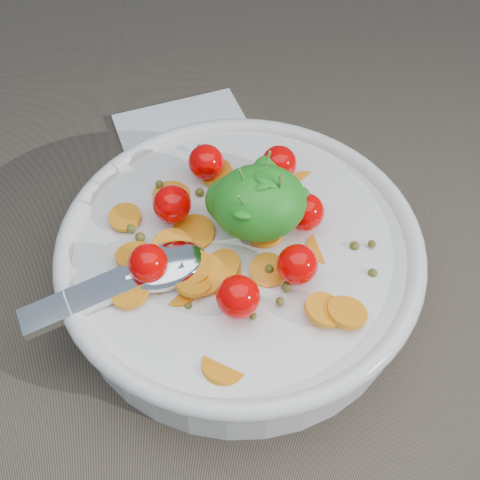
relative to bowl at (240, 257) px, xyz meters
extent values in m
plane|color=#6A5E4C|center=(-0.01, 0.02, -0.04)|extent=(6.00, 6.00, 0.00)
cylinder|color=silver|center=(0.00, 0.00, -0.01)|extent=(0.29, 0.29, 0.06)
torus|color=silver|center=(0.00, 0.00, 0.02)|extent=(0.30, 0.30, 0.02)
cylinder|color=silver|center=(0.00, 0.00, -0.03)|extent=(0.14, 0.14, 0.01)
cylinder|color=brown|center=(0.00, 0.00, -0.01)|extent=(0.26, 0.26, 0.04)
cylinder|color=orange|center=(0.02, 0.00, 0.02)|extent=(0.04, 0.04, 0.01)
cylinder|color=orange|center=(-0.03, -0.11, 0.02)|extent=(0.04, 0.04, 0.02)
cylinder|color=orange|center=(-0.04, -0.04, 0.03)|extent=(0.03, 0.03, 0.01)
cylinder|color=orange|center=(0.00, 0.06, 0.02)|extent=(0.05, 0.05, 0.01)
cylinder|color=orange|center=(0.02, 0.01, 0.03)|extent=(0.04, 0.04, 0.02)
cylinder|color=orange|center=(0.05, -0.08, 0.03)|extent=(0.04, 0.04, 0.02)
cylinder|color=orange|center=(-0.09, -0.04, 0.02)|extent=(0.04, 0.04, 0.01)
cylinder|color=orange|center=(-0.05, -0.04, 0.02)|extent=(0.04, 0.04, 0.01)
cylinder|color=orange|center=(-0.01, 0.08, 0.03)|extent=(0.04, 0.04, 0.01)
cylinder|color=orange|center=(-0.04, 0.01, 0.02)|extent=(0.05, 0.05, 0.01)
cylinder|color=orange|center=(0.07, -0.01, 0.02)|extent=(0.04, 0.04, 0.01)
cylinder|color=orange|center=(-0.04, -0.03, 0.03)|extent=(0.04, 0.04, 0.01)
cylinder|color=orange|center=(-0.03, -0.03, 0.02)|extent=(0.04, 0.04, 0.01)
cylinder|color=orange|center=(-0.02, -0.03, 0.02)|extent=(0.05, 0.05, 0.01)
cylinder|color=orange|center=(-0.06, -0.03, 0.02)|extent=(0.04, 0.04, 0.02)
cylinder|color=orange|center=(-0.05, 0.00, 0.03)|extent=(0.05, 0.05, 0.01)
cylinder|color=orange|center=(-0.09, -0.01, 0.03)|extent=(0.03, 0.03, 0.01)
cylinder|color=orange|center=(0.02, -0.03, 0.02)|extent=(0.04, 0.04, 0.01)
cylinder|color=orange|center=(-0.09, 0.04, 0.03)|extent=(0.04, 0.04, 0.01)
cylinder|color=orange|center=(-0.02, -0.02, 0.02)|extent=(0.04, 0.04, 0.01)
cylinder|color=orange|center=(0.07, -0.08, 0.03)|extent=(0.04, 0.04, 0.01)
cylinder|color=orange|center=(0.07, 0.06, 0.02)|extent=(0.04, 0.04, 0.01)
cylinder|color=orange|center=(-0.05, 0.06, 0.02)|extent=(0.04, 0.04, 0.01)
cylinder|color=orange|center=(0.03, 0.02, 0.02)|extent=(0.04, 0.04, 0.01)
sphere|color=#51531B|center=(-0.07, 0.01, 0.03)|extent=(0.01, 0.01, 0.01)
sphere|color=#51531B|center=(0.02, -0.03, 0.03)|extent=(0.01, 0.01, 0.01)
sphere|color=#51531B|center=(-0.05, -0.06, 0.02)|extent=(0.01, 0.01, 0.01)
sphere|color=#51531B|center=(0.02, -0.06, 0.02)|extent=(0.01, 0.01, 0.01)
sphere|color=#51531B|center=(-0.06, 0.07, 0.03)|extent=(0.01, 0.01, 0.01)
sphere|color=#51531B|center=(0.09, -0.02, 0.02)|extent=(0.01, 0.01, 0.01)
sphere|color=#51531B|center=(-0.09, 0.02, 0.02)|extent=(0.01, 0.01, 0.01)
sphere|color=#51531B|center=(0.00, -0.07, 0.02)|extent=(0.01, 0.01, 0.01)
sphere|color=#51531B|center=(0.10, -0.04, 0.02)|extent=(0.01, 0.01, 0.01)
sphere|color=#51531B|center=(-0.05, -0.01, 0.03)|extent=(0.01, 0.01, 0.01)
sphere|color=#51531B|center=(-0.02, 0.11, 0.03)|extent=(0.01, 0.01, 0.01)
sphere|color=#51531B|center=(-0.03, 0.06, 0.02)|extent=(0.01, 0.01, 0.01)
sphere|color=#51531B|center=(0.03, 0.05, 0.02)|extent=(0.01, 0.01, 0.01)
sphere|color=#51531B|center=(0.03, -0.05, 0.02)|extent=(0.01, 0.01, 0.01)
sphere|color=#51531B|center=(0.11, -0.02, 0.02)|extent=(0.01, 0.01, 0.01)
sphere|color=#51531B|center=(0.05, 0.08, 0.02)|extent=(0.01, 0.01, 0.01)
sphere|color=#51531B|center=(0.02, 0.04, 0.03)|extent=(0.01, 0.01, 0.01)
sphere|color=#51531B|center=(-0.08, 0.01, 0.03)|extent=(0.01, 0.01, 0.01)
sphere|color=#E40000|center=(0.05, 0.01, 0.04)|extent=(0.03, 0.03, 0.03)
sphere|color=#E40000|center=(0.04, 0.07, 0.04)|extent=(0.03, 0.03, 0.03)
sphere|color=#E40000|center=(-0.02, 0.08, 0.04)|extent=(0.03, 0.03, 0.03)
sphere|color=#E40000|center=(-0.05, 0.03, 0.04)|extent=(0.03, 0.03, 0.03)
sphere|color=#E40000|center=(-0.07, -0.03, 0.04)|extent=(0.03, 0.03, 0.03)
sphere|color=#E40000|center=(-0.01, -0.07, 0.04)|extent=(0.03, 0.03, 0.03)
sphere|color=#E40000|center=(0.04, -0.04, 0.04)|extent=(0.03, 0.03, 0.03)
ellipsoid|color=#248E20|center=(0.02, 0.01, 0.05)|extent=(0.08, 0.07, 0.06)
ellipsoid|color=#248E20|center=(0.00, 0.02, 0.05)|extent=(0.04, 0.04, 0.04)
ellipsoid|color=#248E20|center=(0.05, 0.01, 0.05)|extent=(0.02, 0.02, 0.02)
ellipsoid|color=#248E20|center=(0.01, 0.02, 0.07)|extent=(0.03, 0.03, 0.03)
ellipsoid|color=#248E20|center=(0.04, 0.02, 0.06)|extent=(0.03, 0.03, 0.03)
ellipsoid|color=#248E20|center=(0.04, 0.03, 0.05)|extent=(0.02, 0.02, 0.02)
ellipsoid|color=#248E20|center=(0.04, 0.01, 0.07)|extent=(0.03, 0.03, 0.03)
ellipsoid|color=#248E20|center=(0.02, 0.01, 0.06)|extent=(0.03, 0.03, 0.03)
ellipsoid|color=#248E20|center=(0.00, 0.02, 0.06)|extent=(0.02, 0.03, 0.01)
ellipsoid|color=#248E20|center=(0.01, 0.00, 0.06)|extent=(0.03, 0.03, 0.01)
ellipsoid|color=#248E20|center=(0.00, -0.01, 0.07)|extent=(0.02, 0.02, 0.02)
ellipsoid|color=#248E20|center=(0.01, 0.01, 0.06)|extent=(0.03, 0.03, 0.02)
ellipsoid|color=#248E20|center=(0.03, 0.06, 0.04)|extent=(0.03, 0.03, 0.02)
ellipsoid|color=#248E20|center=(0.04, 0.00, 0.06)|extent=(0.02, 0.02, 0.01)
ellipsoid|color=#248E20|center=(0.01, 0.02, 0.06)|extent=(0.03, 0.03, 0.02)
ellipsoid|color=#248E20|center=(0.02, 0.02, 0.07)|extent=(0.02, 0.02, 0.02)
ellipsoid|color=#248E20|center=(0.00, 0.01, 0.07)|extent=(0.02, 0.02, 0.02)
ellipsoid|color=#248E20|center=(0.02, 0.01, 0.08)|extent=(0.03, 0.03, 0.03)
ellipsoid|color=#248E20|center=(0.02, 0.01, 0.07)|extent=(0.03, 0.03, 0.02)
ellipsoid|color=#248E20|center=(0.00, 0.03, 0.06)|extent=(0.03, 0.03, 0.02)
ellipsoid|color=#248E20|center=(0.02, 0.01, 0.07)|extent=(0.02, 0.02, 0.01)
ellipsoid|color=#248E20|center=(0.02, 0.01, 0.08)|extent=(0.03, 0.03, 0.02)
ellipsoid|color=#248E20|center=(0.03, 0.01, 0.07)|extent=(0.03, 0.03, 0.02)
ellipsoid|color=#248E20|center=(0.00, 0.03, 0.06)|extent=(0.03, 0.03, 0.02)
ellipsoid|color=#248E20|center=(0.02, -0.01, 0.06)|extent=(0.02, 0.02, 0.01)
cylinder|color=#4C8C33|center=(0.03, 0.00, 0.07)|extent=(0.01, 0.00, 0.05)
cylinder|color=#4C8C33|center=(0.01, 0.01, 0.07)|extent=(0.02, 0.01, 0.05)
cylinder|color=#4C8C33|center=(0.03, 0.00, 0.07)|extent=(0.01, 0.02, 0.05)
cylinder|color=#4C8C33|center=(0.02, 0.02, 0.07)|extent=(0.01, 0.01, 0.05)
cylinder|color=#4C8C33|center=(0.00, 0.00, 0.07)|extent=(0.02, 0.02, 0.05)
ellipsoid|color=silver|center=(-0.06, -0.02, 0.03)|extent=(0.08, 0.06, 0.02)
cube|color=silver|center=(-0.11, -0.04, 0.03)|extent=(0.13, 0.06, 0.02)
cylinder|color=silver|center=(-0.08, -0.03, 0.03)|extent=(0.03, 0.02, 0.01)
cube|color=white|center=(-0.03, 0.19, -0.03)|extent=(0.16, 0.15, 0.01)
camera|label=1|loc=(-0.04, -0.30, 0.41)|focal=45.00mm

